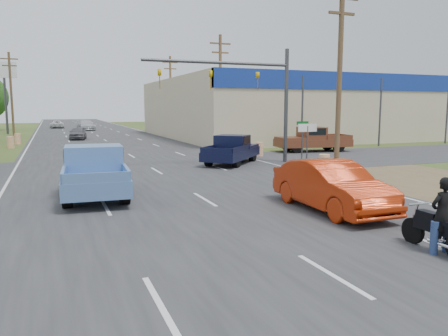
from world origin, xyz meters
name	(u,v)px	position (x,y,z in m)	size (l,w,h in m)	color
ground	(332,276)	(0.00, 0.00, 0.00)	(200.00, 200.00, 0.00)	#354A1D
main_road	(105,140)	(0.00, 40.00, 0.01)	(15.00, 180.00, 0.02)	#2D2D30
cross_road	(149,166)	(0.00, 18.00, 0.01)	(120.00, 10.00, 0.02)	#2D2D30
dirt_verge	(396,175)	(11.00, 10.00, 0.01)	(8.00, 18.00, 0.01)	brown
big_box_store	(356,108)	(32.00, 39.93, 3.31)	(50.00, 28.10, 6.60)	#B7A88C
utility_pole_1	(340,72)	(9.50, 13.00, 5.32)	(2.00, 0.28, 10.00)	#4C3823
utility_pole_2	(220,87)	(9.50, 31.00, 5.32)	(2.00, 0.28, 10.00)	#4C3823
utility_pole_3	(171,93)	(9.50, 49.00, 5.32)	(2.00, 0.28, 10.00)	#4C3823
utility_pole_6	(11,92)	(-9.50, 52.00, 5.32)	(2.00, 0.28, 10.00)	#4C3823
tree_3	(354,94)	(55.00, 70.00, 6.19)	(8.40, 8.40, 10.40)	#422D19
tree_5	(204,97)	(30.00, 95.00, 5.88)	(7.98, 7.98, 9.88)	#422D19
barrel_0	(324,164)	(8.00, 12.00, 0.50)	(0.56, 0.56, 1.00)	orange
barrel_1	(259,149)	(8.40, 20.50, 0.50)	(0.56, 0.56, 1.00)	orange
barrel_2	(10,142)	(-8.50, 34.00, 0.50)	(0.56, 0.56, 1.00)	orange
barrel_3	(18,139)	(-8.20, 38.00, 0.50)	(0.56, 0.56, 1.00)	orange
pole_sign_left_far	(4,78)	(-10.50, 56.00, 7.17)	(3.00, 0.35, 9.20)	#3F3F44
lane_sign	(307,135)	(8.20, 14.00, 1.90)	(1.20, 0.08, 2.52)	#3F3F44
street_name_sign	(302,138)	(8.80, 15.50, 1.61)	(0.80, 0.08, 2.61)	#3F3F44
signal_mast	(247,84)	(5.82, 17.00, 4.80)	(9.12, 0.40, 7.00)	#3F3F44
red_convertible	(331,186)	(3.35, 4.82, 0.83)	(1.76, 5.06, 1.67)	#A22407
motorcycle	(443,235)	(3.18, 0.17, 0.48)	(0.66, 2.13, 1.08)	black
rider	(442,218)	(3.18, 0.22, 0.87)	(0.63, 0.42, 1.74)	black
blue_pickup	(94,170)	(-3.73, 10.37, 1.00)	(2.67, 6.09, 1.97)	black
navy_pickup	(232,149)	(5.09, 17.50, 0.89)	(5.07, 5.28, 1.76)	black
brown_pickup	(311,139)	(13.65, 22.02, 0.97)	(6.04, 2.97, 1.92)	black
distant_car_grey	(78,133)	(-2.57, 42.34, 0.69)	(1.63, 4.04, 1.38)	slate
distant_car_silver	(86,125)	(-0.26, 62.45, 0.78)	(2.18, 5.37, 1.56)	silver
distant_car_white	(57,124)	(-4.33, 71.37, 0.62)	(2.05, 4.44, 1.23)	silver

